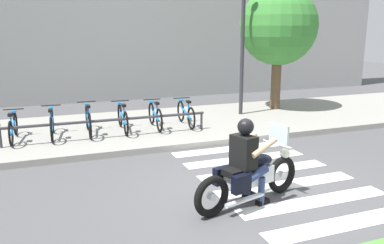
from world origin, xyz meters
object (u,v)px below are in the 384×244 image
at_px(rider, 247,156).
at_px(bicycle_0, 13,127).
at_px(motorcycle, 250,177).
at_px(bicycle_5, 186,114).
at_px(bike_rack, 109,121).
at_px(bicycle_3, 123,118).
at_px(bicycle_2, 88,120).
at_px(tree_near_rack, 278,27).
at_px(bicycle_4, 155,116).
at_px(bicycle_1, 52,124).
at_px(street_lamp, 243,33).

height_order(rider, bicycle_0, rider).
relative_size(motorcycle, bicycle_5, 1.34).
bearing_deg(bike_rack, bicycle_3, 51.27).
bearing_deg(bicycle_2, tree_near_rack, 11.17).
bearing_deg(bicycle_3, tree_near_rack, 12.92).
relative_size(rider, tree_near_rack, 0.35).
height_order(bicycle_2, bicycle_4, bicycle_2).
bearing_deg(bicycle_5, bicycle_1, -180.00).
height_order(bicycle_4, bicycle_5, bicycle_4).
xyz_separation_m(motorcycle, bicycle_0, (-3.76, 4.93, 0.02)).
height_order(bicycle_3, bicycle_5, bicycle_3).
bearing_deg(bicycle_3, bicycle_5, 0.00).
bearing_deg(motorcycle, street_lamp, 63.69).
bearing_deg(bicycle_0, rider, -53.30).
distance_m(bicycle_2, street_lamp, 5.38).
height_order(rider, bike_rack, rider).
xyz_separation_m(rider, bicycle_5, (0.76, 4.95, -0.34)).
bearing_deg(tree_near_rack, bicycle_0, -171.24).
bearing_deg(bicycle_1, bicycle_4, -0.01).
relative_size(bicycle_2, bicycle_3, 1.00).
relative_size(bicycle_1, bicycle_4, 1.07).
xyz_separation_m(motorcycle, bicycle_4, (-0.21, 4.93, 0.03)).
relative_size(motorcycle, bicycle_4, 1.37).
height_order(bicycle_2, bicycle_5, bicycle_2).
bearing_deg(bicycle_2, bicycle_1, 179.95).
distance_m(rider, bicycle_5, 5.01).
xyz_separation_m(street_lamp, tree_near_rack, (1.52, 0.40, 0.19)).
bearing_deg(bike_rack, bicycle_5, 14.01).
distance_m(bicycle_0, street_lamp, 7.03).
bearing_deg(bicycle_5, bicycle_0, 179.99).
distance_m(bicycle_3, bicycle_5, 1.78).
distance_m(bike_rack, street_lamp, 5.08).
xyz_separation_m(bicycle_1, bicycle_2, (0.89, -0.00, 0.01)).
bearing_deg(bicycle_4, bicycle_5, 0.03).
relative_size(rider, bicycle_4, 0.91).
bearing_deg(rider, motorcycle, 13.26).
bearing_deg(rider, bicycle_3, 101.66).
height_order(bicycle_4, street_lamp, street_lamp).
height_order(bicycle_1, tree_near_rack, tree_near_rack).
distance_m(bicycle_3, tree_near_rack, 6.10).
distance_m(motorcycle, bicycle_5, 4.97).
bearing_deg(bicycle_0, bicycle_1, -0.04).
height_order(rider, bicycle_2, rider).
xyz_separation_m(bicycle_2, bicycle_4, (1.78, 0.00, -0.01)).
relative_size(bicycle_3, street_lamp, 0.38).
height_order(bicycle_1, bicycle_2, bicycle_2).
bearing_deg(motorcycle, bike_rack, 109.40).
height_order(motorcycle, bicycle_0, motorcycle).
height_order(bike_rack, tree_near_rack, tree_near_rack).
relative_size(bicycle_0, bicycle_1, 0.96).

